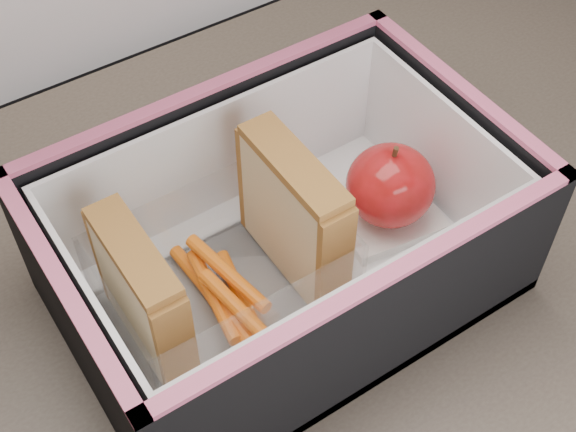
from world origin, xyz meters
name	(u,v)px	position (x,y,z in m)	size (l,w,h in m)	color
kitchen_table	(283,402)	(0.00, 0.00, 0.66)	(1.20, 0.80, 0.75)	brown
lunch_bag	(280,224)	(0.03, 0.04, 0.82)	(0.31, 0.27, 0.31)	black
plastic_tub	(223,272)	(-0.02, 0.04, 0.80)	(0.16, 0.11, 0.07)	white
sandwich_left	(143,295)	(-0.08, 0.04, 0.82)	(0.02, 0.09, 0.10)	beige
sandwich_right	(293,215)	(0.04, 0.04, 0.82)	(0.03, 0.10, 0.11)	beige
carrot_sticks	(228,301)	(-0.02, 0.03, 0.78)	(0.04, 0.13, 0.03)	orange
paper_napkin	(381,209)	(0.12, 0.05, 0.77)	(0.08, 0.08, 0.01)	white
red_apple	(390,185)	(0.12, 0.04, 0.80)	(0.09, 0.09, 0.07)	maroon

